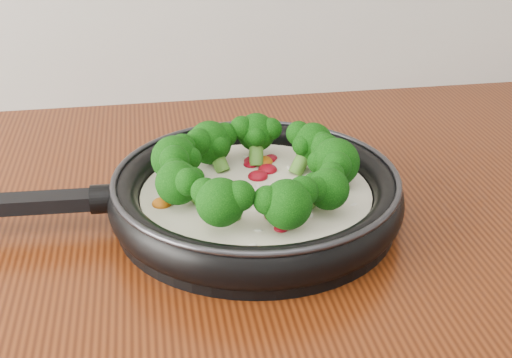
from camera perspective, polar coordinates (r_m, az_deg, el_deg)
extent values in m
cylinder|color=black|center=(0.78, 0.00, -2.86)|extent=(0.33, 0.33, 0.01)
torus|color=black|center=(0.77, 0.00, -1.28)|extent=(0.35, 0.35, 0.03)
torus|color=#2D2D33|center=(0.76, 0.00, 0.21)|extent=(0.34, 0.34, 0.01)
cube|color=black|center=(0.78, -18.88, -1.95)|extent=(0.20, 0.04, 0.02)
cylinder|color=black|center=(0.77, -12.57, -1.63)|extent=(0.03, 0.03, 0.03)
cylinder|color=#EEE6CE|center=(0.78, 0.00, -1.74)|extent=(0.27, 0.27, 0.02)
ellipsoid|color=maroon|center=(0.75, 2.09, -1.78)|extent=(0.02, 0.02, 0.01)
ellipsoid|color=maroon|center=(0.82, 0.98, 0.79)|extent=(0.03, 0.03, 0.01)
ellipsoid|color=#BE590C|center=(0.84, 0.64, 1.49)|extent=(0.03, 0.03, 0.01)
ellipsoid|color=maroon|center=(0.85, 1.30, 1.80)|extent=(0.02, 0.02, 0.01)
ellipsoid|color=maroon|center=(0.72, 1.53, -3.12)|extent=(0.03, 0.03, 0.01)
ellipsoid|color=#BE590C|center=(0.75, -7.92, -2.05)|extent=(0.03, 0.03, 0.01)
ellipsoid|color=maroon|center=(0.77, -1.29, -0.85)|extent=(0.02, 0.02, 0.01)
ellipsoid|color=maroon|center=(0.84, 1.13, 1.64)|extent=(0.02, 0.02, 0.01)
ellipsoid|color=#BE590C|center=(0.74, 3.29, -2.22)|extent=(0.02, 0.02, 0.01)
ellipsoid|color=maroon|center=(0.72, 3.48, -2.94)|extent=(0.02, 0.02, 0.01)
ellipsoid|color=maroon|center=(0.73, 2.90, -2.68)|extent=(0.02, 0.02, 0.01)
ellipsoid|color=#BE590C|center=(0.76, -0.82, -1.41)|extent=(0.02, 0.02, 0.01)
ellipsoid|color=maroon|center=(0.70, 2.12, -4.15)|extent=(0.02, 0.02, 0.01)
ellipsoid|color=maroon|center=(0.84, -0.36, 1.52)|extent=(0.03, 0.03, 0.01)
ellipsoid|color=#BE590C|center=(0.76, -1.58, -1.47)|extent=(0.02, 0.02, 0.01)
ellipsoid|color=maroon|center=(0.80, 0.17, 0.22)|extent=(0.03, 0.03, 0.01)
ellipsoid|color=maroon|center=(0.80, 6.46, 0.10)|extent=(0.02, 0.02, 0.01)
ellipsoid|color=#BE590C|center=(0.71, 2.86, -3.43)|extent=(0.03, 0.03, 0.01)
ellipsoid|color=maroon|center=(0.78, -1.63, -0.49)|extent=(0.02, 0.02, 0.01)
ellipsoid|color=maroon|center=(0.83, -0.43, 1.25)|extent=(0.02, 0.02, 0.01)
ellipsoid|color=#BE590C|center=(0.77, -4.70, -0.97)|extent=(0.03, 0.03, 0.01)
ellipsoid|color=maroon|center=(0.77, 4.28, -0.83)|extent=(0.02, 0.02, 0.01)
ellipsoid|color=maroon|center=(0.75, 6.14, -1.95)|extent=(0.02, 0.02, 0.01)
ellipsoid|color=white|center=(0.77, 1.30, -1.24)|extent=(0.01, 0.01, 0.00)
ellipsoid|color=white|center=(0.75, -6.86, -1.93)|extent=(0.01, 0.00, 0.00)
ellipsoid|color=white|center=(0.77, 0.39, -1.16)|extent=(0.01, 0.01, 0.00)
ellipsoid|color=white|center=(0.70, 2.60, -4.08)|extent=(0.01, 0.01, 0.00)
ellipsoid|color=white|center=(0.67, -0.30, -5.60)|extent=(0.01, 0.01, 0.00)
ellipsoid|color=white|center=(0.78, -0.54, -0.72)|extent=(0.01, 0.01, 0.00)
ellipsoid|color=white|center=(0.75, 8.21, -2.18)|extent=(0.01, 0.01, 0.00)
ellipsoid|color=white|center=(0.82, 2.78, 0.95)|extent=(0.01, 0.01, 0.00)
ellipsoid|color=white|center=(0.77, -0.03, -1.04)|extent=(0.01, 0.01, 0.00)
ellipsoid|color=white|center=(0.78, 0.01, -0.88)|extent=(0.01, 0.00, 0.00)
ellipsoid|color=white|center=(0.77, -0.03, -0.88)|extent=(0.01, 0.01, 0.00)
ellipsoid|color=white|center=(0.77, -1.20, -0.99)|extent=(0.01, 0.01, 0.00)
ellipsoid|color=white|center=(0.78, 0.16, -0.60)|extent=(0.01, 0.01, 0.00)
ellipsoid|color=white|center=(0.72, 4.68, -3.08)|extent=(0.01, 0.01, 0.00)
ellipsoid|color=white|center=(0.74, -0.56, -2.29)|extent=(0.00, 0.01, 0.00)
ellipsoid|color=white|center=(0.85, -0.81, 1.82)|extent=(0.01, 0.01, 0.00)
ellipsoid|color=white|center=(0.70, 0.19, -4.36)|extent=(0.01, 0.01, 0.00)
ellipsoid|color=white|center=(0.77, -1.07, -1.02)|extent=(0.01, 0.01, 0.00)
ellipsoid|color=white|center=(0.84, 4.11, 1.54)|extent=(0.01, 0.01, 0.00)
ellipsoid|color=white|center=(0.77, -2.44, -1.15)|extent=(0.01, 0.01, 0.00)
ellipsoid|color=white|center=(0.73, 3.39, -2.76)|extent=(0.01, 0.01, 0.00)
cylinder|color=#5B9731|center=(0.78, 5.33, 0.20)|extent=(0.03, 0.02, 0.04)
sphere|color=black|center=(0.78, 6.67, 1.38)|extent=(0.06, 0.06, 0.06)
sphere|color=black|center=(0.79, 5.88, 2.54)|extent=(0.04, 0.04, 0.03)
sphere|color=black|center=(0.75, 6.81, 1.10)|extent=(0.03, 0.03, 0.03)
sphere|color=black|center=(0.77, 5.36, 1.43)|extent=(0.03, 0.03, 0.03)
cylinder|color=#5B9731|center=(0.81, 3.84, 1.54)|extent=(0.04, 0.03, 0.04)
sphere|color=black|center=(0.82, 4.80, 3.06)|extent=(0.05, 0.05, 0.05)
sphere|color=black|center=(0.82, 3.59, 3.84)|extent=(0.03, 0.03, 0.03)
sphere|color=black|center=(0.80, 5.57, 2.99)|extent=(0.03, 0.03, 0.03)
sphere|color=black|center=(0.80, 3.91, 2.83)|extent=(0.03, 0.03, 0.02)
cylinder|color=#5B9731|center=(0.83, 0.02, 2.27)|extent=(0.02, 0.04, 0.04)
sphere|color=black|center=(0.84, 0.03, 3.95)|extent=(0.05, 0.05, 0.05)
sphere|color=black|center=(0.83, -1.21, 4.31)|extent=(0.03, 0.03, 0.03)
sphere|color=black|center=(0.84, 1.25, 4.23)|extent=(0.03, 0.03, 0.03)
sphere|color=black|center=(0.82, 0.02, 3.58)|extent=(0.02, 0.02, 0.02)
cylinder|color=#5B9731|center=(0.82, -3.16, 1.64)|extent=(0.03, 0.04, 0.04)
sphere|color=black|center=(0.82, -3.91, 3.08)|extent=(0.06, 0.06, 0.05)
sphere|color=black|center=(0.81, -4.84, 3.11)|extent=(0.03, 0.03, 0.03)
sphere|color=black|center=(0.83, -2.63, 3.72)|extent=(0.03, 0.03, 0.03)
sphere|color=black|center=(0.81, -3.17, 2.79)|extent=(0.03, 0.03, 0.03)
cylinder|color=#5B9731|center=(0.78, -5.42, 0.37)|extent=(0.04, 0.03, 0.04)
sphere|color=black|center=(0.78, -6.87, 1.70)|extent=(0.06, 0.06, 0.05)
sphere|color=black|center=(0.75, -6.88, 1.59)|extent=(0.03, 0.03, 0.03)
sphere|color=black|center=(0.79, -6.21, 2.69)|extent=(0.03, 0.03, 0.03)
sphere|color=black|center=(0.77, -5.56, 1.74)|extent=(0.03, 0.03, 0.03)
cylinder|color=#5B9731|center=(0.74, -5.19, -1.23)|extent=(0.04, 0.03, 0.04)
sphere|color=black|center=(0.73, -6.61, -0.32)|extent=(0.05, 0.05, 0.05)
sphere|color=black|center=(0.71, -5.72, -0.24)|extent=(0.03, 0.03, 0.03)
sphere|color=black|center=(0.74, -6.78, 0.74)|extent=(0.03, 0.03, 0.03)
sphere|color=black|center=(0.73, -5.26, 0.09)|extent=(0.02, 0.02, 0.02)
cylinder|color=#5B9731|center=(0.70, -2.29, -2.60)|extent=(0.03, 0.04, 0.04)
sphere|color=black|center=(0.68, -3.01, -1.97)|extent=(0.05, 0.05, 0.05)
sphere|color=black|center=(0.67, -1.35, -1.41)|extent=(0.03, 0.03, 0.03)
sphere|color=black|center=(0.68, -4.31, -1.08)|extent=(0.03, 0.03, 0.03)
sphere|color=black|center=(0.69, -2.38, -1.13)|extent=(0.03, 0.03, 0.03)
cylinder|color=#5B9731|center=(0.70, 2.02, -2.70)|extent=(0.02, 0.04, 0.04)
sphere|color=black|center=(0.68, 2.62, -2.14)|extent=(0.05, 0.05, 0.05)
sphere|color=black|center=(0.69, 3.94, -1.04)|extent=(0.03, 0.03, 0.03)
sphere|color=black|center=(0.67, 0.98, -1.79)|extent=(0.03, 0.03, 0.03)
sphere|color=black|center=(0.69, 2.06, -1.29)|extent=(0.03, 0.03, 0.03)
cylinder|color=#5B9731|center=(0.73, 4.76, -1.65)|extent=(0.04, 0.04, 0.04)
sphere|color=black|center=(0.71, 6.09, -0.84)|extent=(0.05, 0.05, 0.04)
sphere|color=black|center=(0.73, 6.35, 0.37)|extent=(0.03, 0.03, 0.03)
sphere|color=black|center=(0.70, 5.15, -0.83)|extent=(0.03, 0.03, 0.03)
sphere|color=black|center=(0.72, 4.82, -0.31)|extent=(0.02, 0.02, 0.02)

